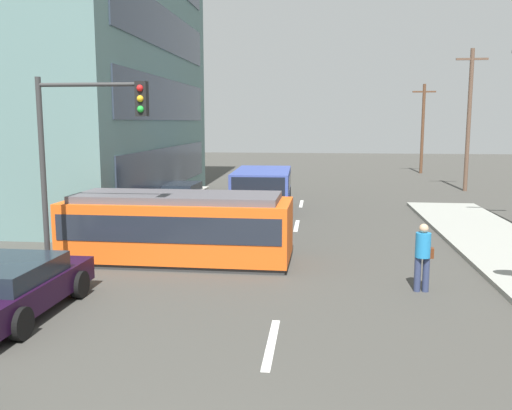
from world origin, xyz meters
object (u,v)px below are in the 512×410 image
Objects in this scene: city_bus at (262,187)px; parked_sedan_furthest at (181,195)px; pedestrian_crossing at (423,253)px; parked_sedan_far at (156,217)px; utility_pole_far at (469,118)px; utility_pole_distant at (423,127)px; streetcar_tram at (178,226)px; traffic_light_mast at (83,140)px; parked_sedan_mid at (10,287)px.

parked_sedan_furthest is (-3.95, 0.34, -0.45)m from city_bus.
pedestrian_crossing is 0.38× the size of parked_sedan_far.
utility_pole_far is 11.58m from utility_pole_distant.
pedestrian_crossing reaches higher than parked_sedan_far.
city_bus is (1.50, 9.76, 0.03)m from streetcar_tram.
parked_sedan_mid is at bearing -102.40° from traffic_light_mast.
parked_sedan_far is 0.62× the size of utility_pole_distant.
utility_pole_far is at bearing 56.98° from parked_sedan_mid.
city_bus is at bearing 59.83° from parked_sedan_far.
parked_sedan_mid is 8.94m from parked_sedan_far.
utility_pole_distant is at bearing 66.44° from traffic_light_mast.
traffic_light_mast is (-1.79, -2.28, 2.59)m from streetcar_tram.
utility_pole_far is at bearing -87.36° from utility_pole_distant.
utility_pole_far reaches higher than city_bus.
parked_sedan_far is 20.87m from utility_pole_far.
utility_pole_distant is (12.24, 29.91, 2.65)m from streetcar_tram.
parked_sedan_furthest is at bearing 126.21° from pedestrian_crossing.
parked_sedan_mid is 0.61× the size of utility_pole_distant.
parked_sedan_far is 29.70m from utility_pole_distant.
city_bus is 22.99m from utility_pole_distant.
parked_sedan_mid is (-2.38, -4.96, -0.42)m from streetcar_tram.
parked_sedan_far is at bearing -84.62° from parked_sedan_furthest.
city_bus is 3.19× the size of pedestrian_crossing.
traffic_light_mast is at bearing 77.60° from parked_sedan_mid.
utility_pole_distant is at bearing 61.93° from city_bus.
utility_pole_distant reaches higher than city_bus.
utility_pole_far is at bearing 54.79° from traffic_light_mast.
utility_pole_far reaches higher than parked_sedan_mid.
parked_sedan_far and parked_sedan_furthest have the same top height.
pedestrian_crossing is 0.20× the size of utility_pole_far.
utility_pole_far is at bearing 28.48° from parked_sedan_furthest.
city_bus is at bearing -118.07° from utility_pole_distant.
pedestrian_crossing is 0.32× the size of traffic_light_mast.
traffic_light_mast reaches higher than city_bus.
parked_sedan_far is at bearing 115.31° from streetcar_tram.
traffic_light_mast reaches higher than parked_sedan_mid.
utility_pole_far is (15.16, 23.32, 3.69)m from parked_sedan_mid.
streetcar_tram is at bearing -76.36° from parked_sedan_furthest.
city_bus reaches higher than parked_sedan_mid.
parked_sedan_mid is (-3.88, -14.72, -0.45)m from city_bus.
city_bus is 1.25× the size of parked_sedan_furthest.
parked_sedan_furthest is at bearing 93.04° from traffic_light_mast.
parked_sedan_furthest is at bearing 103.64° from streetcar_tram.
pedestrian_crossing is 21.79m from utility_pole_far.
traffic_light_mast is (0.66, -12.39, 3.00)m from parked_sedan_furthest.
pedestrian_crossing is 0.39× the size of parked_sedan_furthest.
utility_pole_distant is (-0.53, 11.55, -0.63)m from utility_pole_far.
traffic_light_mast reaches higher than pedestrian_crossing.
streetcar_tram is at bearing -64.69° from parked_sedan_far.
pedestrian_crossing reaches higher than parked_sedan_furthest.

